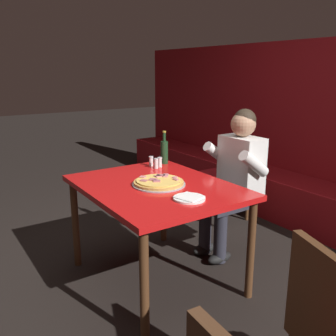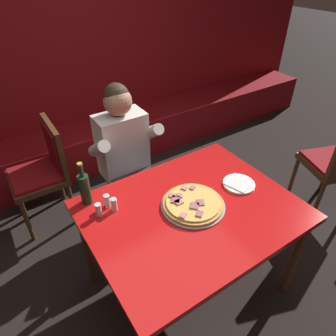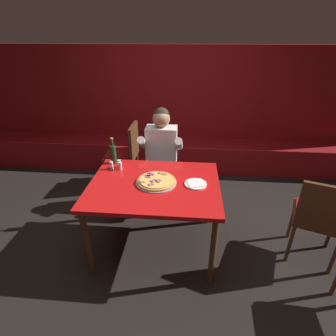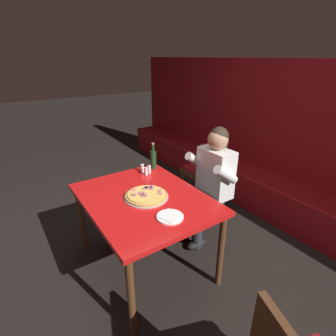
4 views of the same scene
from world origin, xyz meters
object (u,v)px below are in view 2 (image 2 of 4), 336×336
(diner_seated_blue_shirt, at_px, (128,157))
(plate_white_paper, at_px, (239,184))
(dining_chair_side_aisle, at_px, (45,167))
(beer_bottle, at_px, (85,188))
(shaker_oregano, at_px, (107,201))
(shaker_black_pepper, at_px, (99,210))
(shaker_parmesan, at_px, (114,205))
(main_dining_table, at_px, (191,218))
(pizza, at_px, (193,204))

(diner_seated_blue_shirt, bearing_deg, plate_white_paper, -61.95)
(plate_white_paper, distance_m, dining_chair_side_aisle, 1.61)
(beer_bottle, relative_size, shaker_oregano, 3.40)
(shaker_oregano, xyz_separation_m, dining_chair_side_aisle, (-0.17, 0.96, -0.27))
(beer_bottle, xyz_separation_m, shaker_oregano, (0.09, -0.10, -0.07))
(beer_bottle, relative_size, shaker_black_pepper, 3.40)
(plate_white_paper, bearing_deg, shaker_black_pepper, 164.51)
(shaker_black_pepper, bearing_deg, shaker_parmesan, -4.77)
(main_dining_table, xyz_separation_m, beer_bottle, (-0.50, 0.40, 0.19))
(shaker_black_pepper, relative_size, dining_chair_side_aisle, 0.09)
(pizza, relative_size, shaker_black_pepper, 4.52)
(shaker_black_pepper, height_order, shaker_oregano, same)
(main_dining_table, bearing_deg, diner_seated_blue_shirt, 91.84)
(pizza, xyz_separation_m, shaker_black_pepper, (-0.50, 0.24, 0.02))
(plate_white_paper, distance_m, shaker_black_pepper, 0.91)
(shaker_black_pepper, relative_size, shaker_oregano, 1.00)
(main_dining_table, bearing_deg, dining_chair_side_aisle, 114.92)
(plate_white_paper, bearing_deg, pizza, 179.26)
(plate_white_paper, height_order, shaker_oregano, shaker_oregano)
(beer_bottle, distance_m, shaker_black_pepper, 0.16)
(beer_bottle, relative_size, dining_chair_side_aisle, 0.31)
(shaker_oregano, height_order, shaker_parmesan, same)
(beer_bottle, height_order, shaker_oregano, beer_bottle)
(main_dining_table, bearing_deg, beer_bottle, 141.35)
(main_dining_table, distance_m, plate_white_paper, 0.40)
(plate_white_paper, height_order, beer_bottle, beer_bottle)
(main_dining_table, bearing_deg, shaker_parmesan, 147.87)
(main_dining_table, distance_m, shaker_parmesan, 0.48)
(beer_bottle, distance_m, shaker_parmesan, 0.20)
(shaker_black_pepper, bearing_deg, beer_bottle, 96.25)
(plate_white_paper, bearing_deg, shaker_parmesan, 163.28)
(beer_bottle, distance_m, shaker_oregano, 0.15)
(pizza, bearing_deg, dining_chair_side_aisle, 115.83)
(beer_bottle, relative_size, diner_seated_blue_shirt, 0.23)
(shaker_oregano, bearing_deg, shaker_black_pepper, -148.84)
(pizza, distance_m, shaker_oregano, 0.51)
(main_dining_table, bearing_deg, shaker_black_pepper, 152.41)
(dining_chair_side_aisle, bearing_deg, shaker_black_pepper, -84.24)
(pizza, bearing_deg, diner_seated_blue_shirt, 93.15)
(shaker_black_pepper, xyz_separation_m, shaker_parmesan, (0.09, -0.01, 0.00))
(diner_seated_blue_shirt, bearing_deg, dining_chair_side_aisle, 140.37)
(shaker_oregano, distance_m, dining_chair_side_aisle, 1.02)
(shaker_black_pepper, xyz_separation_m, shaker_oregano, (0.07, 0.04, 0.00))
(dining_chair_side_aisle, bearing_deg, diner_seated_blue_shirt, -39.63)
(shaker_oregano, bearing_deg, dining_chair_side_aisle, 100.20)
(beer_bottle, distance_m, dining_chair_side_aisle, 0.93)
(beer_bottle, bearing_deg, main_dining_table, -38.65)
(main_dining_table, distance_m, beer_bottle, 0.67)
(dining_chair_side_aisle, bearing_deg, pizza, -64.17)
(pizza, height_order, beer_bottle, beer_bottle)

